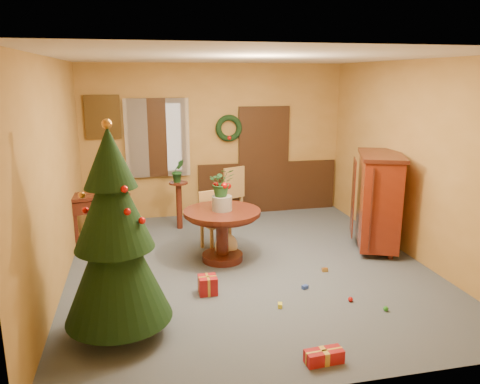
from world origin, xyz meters
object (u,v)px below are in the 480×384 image
object	(u,v)px
chair_near	(213,218)
christmas_tree	(115,238)
writing_desk	(99,206)
dining_table	(222,225)
sideboard	(378,198)

from	to	relation	value
chair_near	christmas_tree	distance (m)	2.78
writing_desk	chair_near	bearing A→B (deg)	-19.74
dining_table	sideboard	bearing A→B (deg)	-0.55
chair_near	christmas_tree	world-z (taller)	christmas_tree
chair_near	writing_desk	distance (m)	1.88
chair_near	christmas_tree	xyz separation A→B (m)	(-1.38, -2.34, 0.59)
christmas_tree	sideboard	world-z (taller)	christmas_tree
dining_table	sideboard	distance (m)	2.48
writing_desk	sideboard	distance (m)	4.45
christmas_tree	chair_near	bearing A→B (deg)	59.37
christmas_tree	writing_desk	distance (m)	3.03
dining_table	chair_near	world-z (taller)	chair_near
dining_table	sideboard	world-z (taller)	sideboard
dining_table	writing_desk	bearing A→B (deg)	146.77
dining_table	sideboard	xyz separation A→B (m)	(2.47, -0.02, 0.27)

